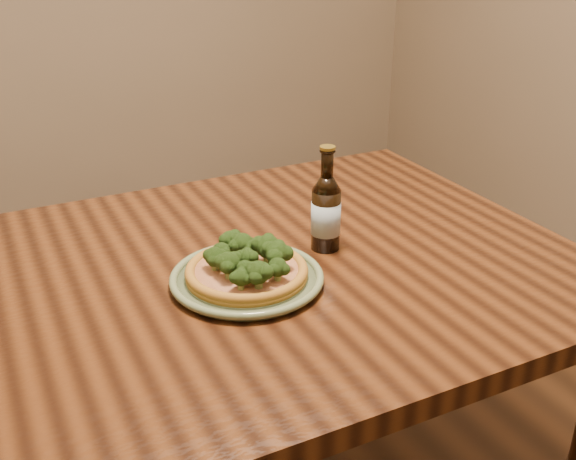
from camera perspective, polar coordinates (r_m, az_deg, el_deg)
name	(u,v)px	position (r m, az deg, el deg)	size (l,w,h in m)	color
table	(149,334)	(1.23, -11.67, -8.60)	(1.60, 0.90, 0.75)	#43220E
plate	(247,278)	(1.17, -3.50, -4.10)	(0.27, 0.27, 0.02)	#667651
pizza	(247,268)	(1.15, -3.46, -3.20)	(0.21, 0.21, 0.07)	#A06E24
beer_bottle	(326,212)	(1.26, 3.23, 1.55)	(0.06, 0.06, 0.20)	black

